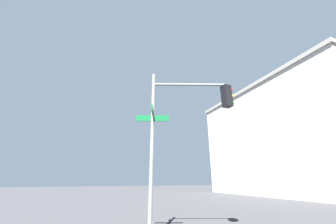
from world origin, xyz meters
name	(u,v)px	position (x,y,z in m)	size (l,w,h in m)	color
traffic_signal_near	(189,115)	(-6.79, -5.41, 3.67)	(1.52, 3.18, 5.22)	slate
building_stucco	(320,143)	(-16.93, 18.85, 6.06)	(18.16, 21.99, 12.11)	#BCB7AD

